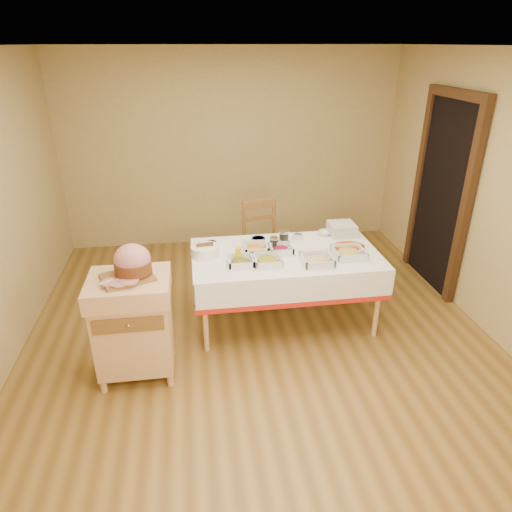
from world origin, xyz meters
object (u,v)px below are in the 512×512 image
at_px(dining_chair, 264,243).
at_px(bread_basket, 205,251).
at_px(ham_on_board, 132,263).
at_px(plate_stack, 342,229).
at_px(dining_table, 285,268).
at_px(preserve_jar_left, 274,243).
at_px(butcher_cart, 133,321).
at_px(brass_platter, 348,247).
at_px(mustard_bottle, 238,253).
at_px(preserve_jar_right, 284,237).

relative_size(dining_chair, bread_basket, 3.58).
relative_size(ham_on_board, plate_stack, 1.56).
distance_m(dining_table, bread_basket, 0.81).
distance_m(ham_on_board, preserve_jar_left, 1.51).
bearing_deg(bread_basket, butcher_cart, -132.60).
bearing_deg(plate_stack, brass_platter, -98.66).
distance_m(dining_chair, bread_basket, 1.11).
xyz_separation_m(bread_basket, brass_platter, (1.41, -0.06, -0.03)).
bearing_deg(brass_platter, dining_chair, 129.26).
relative_size(dining_table, plate_stack, 6.87).
height_order(dining_chair, plate_stack, dining_chair).
distance_m(butcher_cart, brass_platter, 2.16).
distance_m(preserve_jar_left, mustard_bottle, 0.45).
bearing_deg(bread_basket, dining_table, -4.32).
bearing_deg(bread_basket, dining_chair, 48.48).
relative_size(dining_chair, ham_on_board, 2.37).
xyz_separation_m(dining_table, preserve_jar_left, (-0.09, 0.14, 0.21)).
distance_m(dining_table, brass_platter, 0.65).
distance_m(ham_on_board, preserve_jar_right, 1.67).
xyz_separation_m(ham_on_board, mustard_bottle, (0.90, 0.51, -0.21)).
bearing_deg(ham_on_board, mustard_bottle, 29.53).
height_order(mustard_bottle, brass_platter, mustard_bottle).
xyz_separation_m(dining_table, butcher_cart, (-1.42, -0.64, -0.07)).
relative_size(butcher_cart, preserve_jar_left, 8.30).
xyz_separation_m(butcher_cart, dining_chair, (1.35, 1.49, -0.02)).
bearing_deg(plate_stack, preserve_jar_right, -170.68).
bearing_deg(butcher_cart, plate_stack, 25.56).
distance_m(bread_basket, brass_platter, 1.41).
xyz_separation_m(dining_chair, ham_on_board, (-1.30, -1.46, 0.54)).
bearing_deg(mustard_bottle, preserve_jar_left, 31.68).
bearing_deg(plate_stack, butcher_cart, -154.44).
distance_m(preserve_jar_left, bread_basket, 0.69).
bearing_deg(plate_stack, preserve_jar_left, -163.85).
bearing_deg(dining_chair, preserve_jar_left, -91.31).
bearing_deg(ham_on_board, dining_table, 23.74).
xyz_separation_m(mustard_bottle, bread_basket, (-0.30, 0.15, -0.02)).
bearing_deg(butcher_cart, preserve_jar_right, 31.73).
xyz_separation_m(dining_table, brass_platter, (0.63, -0.00, 0.18)).
bearing_deg(preserve_jar_left, brass_platter, -11.56).
bearing_deg(preserve_jar_left, bread_basket, -173.02).
height_order(preserve_jar_right, mustard_bottle, mustard_bottle).
xyz_separation_m(dining_chair, preserve_jar_right, (0.11, -0.59, 0.31)).
bearing_deg(preserve_jar_right, preserve_jar_left, -136.76).
relative_size(dining_table, preserve_jar_left, 16.35).
bearing_deg(mustard_bottle, preserve_jar_right, 34.85).
distance_m(dining_chair, preserve_jar_left, 0.77).
relative_size(dining_table, bread_basket, 6.67).
bearing_deg(dining_table, dining_chair, 94.93).
relative_size(dining_table, butcher_cart, 1.97).
height_order(dining_table, butcher_cart, butcher_cart).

